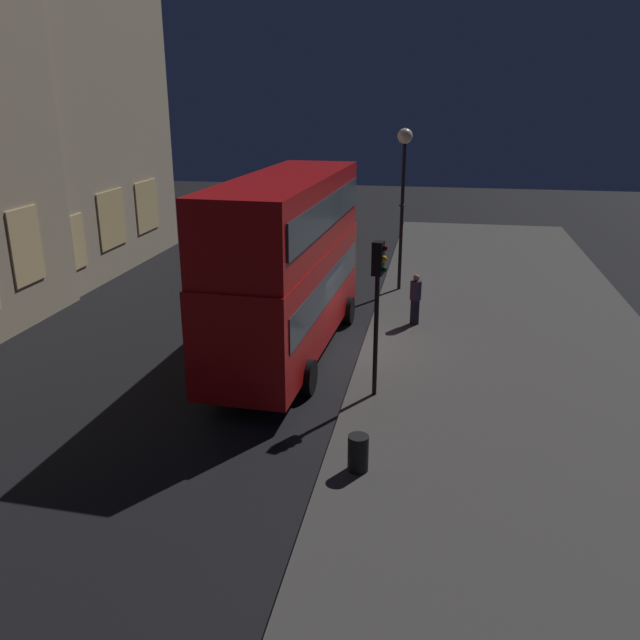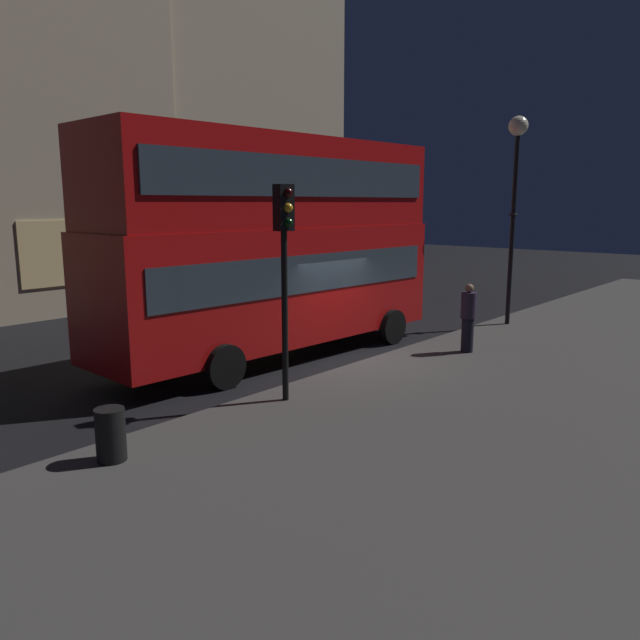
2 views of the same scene
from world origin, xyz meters
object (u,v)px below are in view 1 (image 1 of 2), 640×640
(pedestrian, at_px, (415,299))
(litter_bin, at_px, (358,453))
(traffic_light_near_kerb, at_px, (378,287))
(double_decker_bus, at_px, (287,259))
(street_lamp, at_px, (404,167))

(pedestrian, bearing_deg, litter_bin, 123.53)
(traffic_light_near_kerb, height_order, litter_bin, traffic_light_near_kerb)
(double_decker_bus, bearing_deg, pedestrian, -46.46)
(double_decker_bus, relative_size, litter_bin, 12.24)
(street_lamp, height_order, litter_bin, street_lamp)
(traffic_light_near_kerb, bearing_deg, street_lamp, 10.63)
(traffic_light_near_kerb, xyz_separation_m, pedestrian, (5.93, -0.77, -2.06))
(double_decker_bus, height_order, pedestrian, double_decker_bus)
(pedestrian, bearing_deg, street_lamp, -41.18)
(street_lamp, height_order, pedestrian, street_lamp)
(double_decker_bus, distance_m, street_lamp, 8.30)
(traffic_light_near_kerb, height_order, street_lamp, street_lamp)
(street_lamp, bearing_deg, double_decker_bus, 158.89)
(litter_bin, bearing_deg, street_lamp, 0.35)
(street_lamp, distance_m, litter_bin, 14.68)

